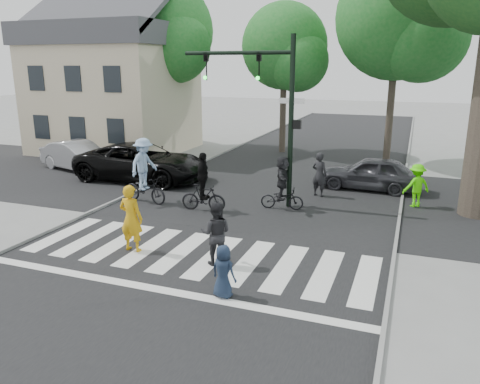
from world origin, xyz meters
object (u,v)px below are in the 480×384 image
(pedestrian_adult, at_px, (216,233))
(car_suv, at_px, (142,162))
(cyclist_left, at_px, (144,175))
(cyclist_mid, at_px, (203,187))
(cyclist_right, at_px, (282,186))
(traffic_signal, at_px, (268,97))
(pedestrian_woman, at_px, (131,218))
(pedestrian_child, at_px, (223,271))
(car_silver, at_px, (78,156))
(car_grey, at_px, (370,173))

(pedestrian_adult, height_order, car_suv, pedestrian_adult)
(cyclist_left, xyz_separation_m, cyclist_mid, (2.48, -0.19, -0.19))
(cyclist_right, bearing_deg, cyclist_left, -169.11)
(traffic_signal, bearing_deg, cyclist_right, -28.66)
(cyclist_mid, bearing_deg, cyclist_left, 175.63)
(pedestrian_woman, height_order, cyclist_mid, cyclist_mid)
(car_suv, bearing_deg, pedestrian_child, -140.35)
(cyclist_mid, xyz_separation_m, cyclist_right, (2.55, 1.16, 0.00))
(pedestrian_woman, xyz_separation_m, pedestrian_adult, (2.53, -0.02, -0.11))
(pedestrian_adult, bearing_deg, cyclist_left, -55.80)
(cyclist_mid, bearing_deg, pedestrian_child, -61.24)
(car_silver, distance_m, car_grey, 13.77)
(cyclist_left, bearing_deg, pedestrian_child, -46.29)
(pedestrian_adult, height_order, cyclist_mid, cyclist_mid)
(pedestrian_adult, relative_size, car_silver, 0.39)
(pedestrian_adult, bearing_deg, cyclist_mid, -74.88)
(cyclist_left, bearing_deg, car_silver, 148.56)
(pedestrian_woman, height_order, cyclist_right, cyclist_right)
(pedestrian_woman, distance_m, cyclist_mid, 4.06)
(traffic_signal, height_order, cyclist_mid, traffic_signal)
(pedestrian_adult, bearing_deg, car_silver, -50.23)
(pedestrian_woman, bearing_deg, car_grey, -120.66)
(pedestrian_child, xyz_separation_m, cyclist_mid, (-3.10, 5.64, 0.25))
(pedestrian_child, height_order, car_suv, car_suv)
(traffic_signal, relative_size, pedestrian_child, 4.92)
(pedestrian_woman, bearing_deg, pedestrian_adult, -179.95)
(pedestrian_child, relative_size, car_suv, 0.21)
(pedestrian_woman, bearing_deg, car_suv, -59.54)
(pedestrian_adult, distance_m, cyclist_right, 5.23)
(pedestrian_adult, height_order, car_silver, pedestrian_adult)
(cyclist_left, xyz_separation_m, car_suv, (-1.98, 2.98, -0.23))
(cyclist_mid, distance_m, car_grey, 7.28)
(pedestrian_child, height_order, car_grey, car_grey)
(car_grey, bearing_deg, cyclist_right, -31.44)
(traffic_signal, distance_m, cyclist_mid, 3.88)
(pedestrian_adult, bearing_deg, traffic_signal, -99.83)
(cyclist_left, distance_m, car_suv, 3.59)
(cyclist_mid, bearing_deg, car_silver, 155.50)
(car_suv, xyz_separation_m, car_silver, (-4.05, 0.71, -0.12))
(cyclist_mid, height_order, car_grey, cyclist_mid)
(pedestrian_child, xyz_separation_m, cyclist_right, (-0.54, 6.79, 0.25))
(car_silver, bearing_deg, pedestrian_child, -114.03)
(traffic_signal, bearing_deg, cyclist_left, -162.72)
(traffic_signal, xyz_separation_m, car_silver, (-10.36, 2.34, -3.19))
(traffic_signal, bearing_deg, pedestrian_child, -80.19)
(pedestrian_adult, bearing_deg, car_suv, -60.96)
(pedestrian_woman, relative_size, car_suv, 0.32)
(car_suv, height_order, car_grey, car_suv)
(pedestrian_woman, xyz_separation_m, car_silver, (-8.21, 7.92, -0.24))
(pedestrian_woman, height_order, pedestrian_child, pedestrian_woman)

